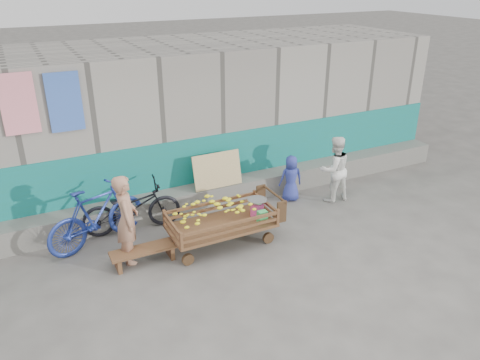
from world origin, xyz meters
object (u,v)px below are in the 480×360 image
bicycle_blue (97,216)px  vendor_man (127,219)px  banana_cart (219,216)px  bench (144,252)px  bicycle_dark (132,207)px  child (291,178)px  woman (334,169)px

bicycle_blue → vendor_man: bearing=-173.8°
banana_cart → bench: (-1.33, 0.04, -0.37)m
bicycle_dark → bicycle_blue: (-0.65, -0.20, 0.09)m
vendor_man → banana_cart: bearing=-86.1°
child → bicycle_blue: bearing=13.1°
child → bicycle_dark: 3.27m
bench → bicycle_dark: (0.11, 1.14, 0.27)m
woman → bicycle_blue: woman is taller
bench → vendor_man: size_ratio=0.72×
vendor_man → bicycle_blue: size_ratio=0.82×
bicycle_dark → bicycle_blue: bicycle_blue is taller
bench → vendor_man: vendor_man is taller
bicycle_dark → bicycle_blue: 0.69m
child → vendor_man: bearing=24.8°
bench → bicycle_dark: 1.17m
banana_cart → bench: banana_cart is taller
woman → child: (-0.79, 0.39, -0.21)m
vendor_man → bicycle_blue: bearing=39.2°
child → bicycle_blue: 3.92m
bench → woman: bearing=7.0°
vendor_man → woman: size_ratio=1.09×
woman → bicycle_blue: bearing=-2.9°
bicycle_dark → child: bearing=-88.6°
vendor_man → bicycle_dark: (0.29, 0.93, -0.29)m
woman → child: woman is taller
vendor_man → child: vendor_man is taller
child → bicycle_blue: bicycle_blue is taller
woman → bicycle_blue: (-4.71, 0.42, -0.14)m
banana_cart → woman: size_ratio=1.42×
banana_cart → bicycle_dark: bicycle_dark is taller
woman → vendor_man: bearing=6.3°
banana_cart → woman: (2.84, 0.56, 0.13)m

